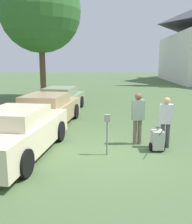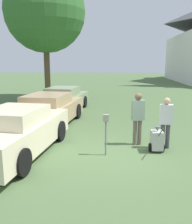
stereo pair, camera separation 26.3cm
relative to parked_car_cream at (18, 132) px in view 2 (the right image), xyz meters
The scene contains 9 objects.
ground_plane 3.03m from the parked_car_cream, ahead, with size 120.00×120.00×0.00m, color #4C663D.
parked_car_cream is the anchor object (origin of this frame).
parked_car_tan 3.59m from the parked_car_cream, 90.01° to the left, with size 2.42×5.41×1.45m.
parked_car_sage 6.89m from the parked_car_cream, 90.00° to the left, with size 2.29×5.06×1.43m.
parking_meter 2.75m from the parked_car_cream, ahead, with size 0.18×0.09×1.30m.
person_worker 4.00m from the parked_car_cream, 17.59° to the left, with size 0.46×0.30×1.82m.
person_supervisor 4.79m from the parked_car_cream, 10.89° to the left, with size 0.43×0.23×1.72m.
equipment_cart 4.42m from the parked_car_cream, ahead, with size 0.49×1.00×1.00m.
shade_tree 13.22m from the parked_car_cream, 101.04° to the left, with size 5.96×5.96×9.46m.
Camera 2 is at (0.11, -7.45, 2.86)m, focal length 40.00 mm.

